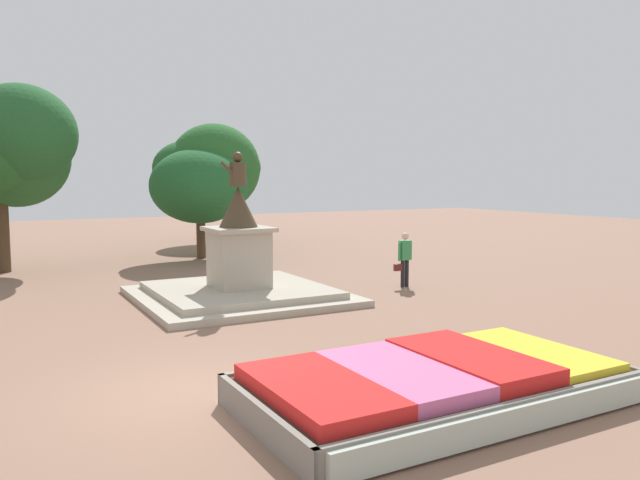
# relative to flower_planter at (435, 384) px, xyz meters

# --- Properties ---
(ground_plane) EXTENTS (93.78, 93.78, 0.00)m
(ground_plane) POSITION_rel_flower_planter_xyz_m (-3.33, 2.37, -0.31)
(ground_plane) COLOR #8C6651
(flower_planter) EXTENTS (6.14, 3.33, 0.70)m
(flower_planter) POSITION_rel_flower_planter_xyz_m (0.00, 0.00, 0.00)
(flower_planter) COLOR #38281C
(flower_planter) RESTS_ON ground_plane
(statue_monument) EXTENTS (5.72, 5.72, 4.30)m
(statue_monument) POSITION_rel_flower_planter_xyz_m (0.39, 9.46, 0.42)
(statue_monument) COLOR #B3A994
(statue_monument) RESTS_ON ground_plane
(pedestrian_with_handbag) EXTENTS (0.73, 0.26, 1.78)m
(pedestrian_with_handbag) POSITION_rel_flower_planter_xyz_m (5.87, 8.81, 0.70)
(pedestrian_with_handbag) COLOR black
(pedestrian_with_handbag) RESTS_ON ground_plane
(park_tree_far_left) EXTENTS (5.20, 4.91, 6.96)m
(park_tree_far_left) POSITION_rel_flower_planter_xyz_m (-5.18, 18.27, 4.33)
(park_tree_far_left) COLOR #4C3823
(park_tree_far_left) RESTS_ON ground_plane
(park_tree_behind_statue) EXTENTS (5.12, 5.07, 5.95)m
(park_tree_behind_statue) POSITION_rel_flower_planter_xyz_m (2.52, 19.05, 3.34)
(park_tree_behind_statue) COLOR #4C3823
(park_tree_behind_statue) RESTS_ON ground_plane
(park_tree_far_right) EXTENTS (4.24, 4.82, 6.17)m
(park_tree_far_right) POSITION_rel_flower_planter_xyz_m (5.65, 25.31, 3.97)
(park_tree_far_right) COLOR #4C3823
(park_tree_far_right) RESTS_ON ground_plane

